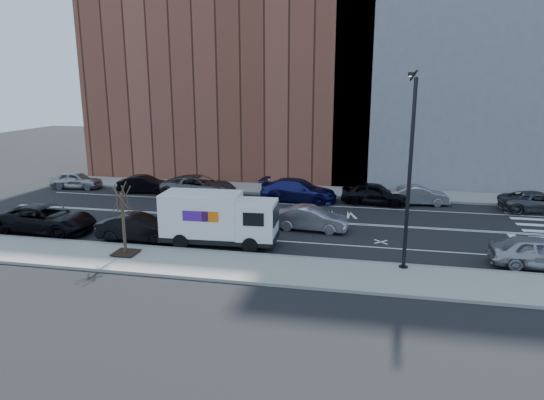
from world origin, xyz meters
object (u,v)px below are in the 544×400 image
at_px(far_parked_b, 145,184).
at_px(driving_sedan, 311,218).
at_px(near_parked_front, 540,253).
at_px(fedex_van, 218,218).
at_px(far_parked_a, 76,180).

relative_size(far_parked_b, driving_sedan, 0.96).
relative_size(driving_sedan, near_parked_front, 0.96).
bearing_deg(near_parked_front, fedex_van, 89.79).
bearing_deg(near_parked_front, far_parked_b, 66.79).
distance_m(fedex_van, far_parked_a, 20.07).
relative_size(fedex_van, driving_sedan, 1.46).
height_order(far_parked_a, near_parked_front, near_parked_front).
height_order(fedex_van, driving_sedan, fedex_van).
bearing_deg(fedex_van, far_parked_b, 128.70).
height_order(fedex_van, near_parked_front, fedex_van).
bearing_deg(fedex_van, near_parked_front, -3.18).
height_order(far_parked_a, driving_sedan, driving_sedan).
distance_m(fedex_van, far_parked_b, 15.05).
bearing_deg(driving_sedan, near_parked_front, -103.85).
distance_m(far_parked_a, far_parked_b, 6.44).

